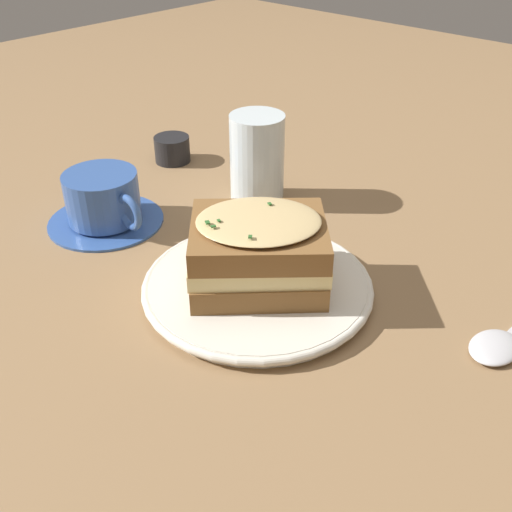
{
  "coord_description": "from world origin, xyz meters",
  "views": [
    {
      "loc": [
        -0.33,
        0.37,
        0.38
      ],
      "look_at": [
        0.01,
        0.0,
        0.05
      ],
      "focal_mm": 42.0,
      "sensor_mm": 36.0,
      "label": 1
    }
  ],
  "objects_px": {
    "dinner_plate": "(256,287)",
    "teacup_with_saucer": "(104,201)",
    "water_glass": "(257,159)",
    "sandwich": "(256,252)",
    "condiment_pot": "(172,149)",
    "spoon": "(499,343)"
  },
  "relations": [
    {
      "from": "dinner_plate",
      "to": "teacup_with_saucer",
      "type": "bearing_deg",
      "value": 3.92
    },
    {
      "from": "teacup_with_saucer",
      "to": "water_glass",
      "type": "relative_size",
      "value": 1.28
    },
    {
      "from": "dinner_plate",
      "to": "sandwich",
      "type": "height_order",
      "value": "sandwich"
    },
    {
      "from": "sandwich",
      "to": "teacup_with_saucer",
      "type": "xyz_separation_m",
      "value": [
        0.24,
        0.02,
        -0.02
      ]
    },
    {
      "from": "dinner_plate",
      "to": "condiment_pot",
      "type": "xyz_separation_m",
      "value": [
        0.32,
        -0.16,
        0.01
      ]
    },
    {
      "from": "condiment_pot",
      "to": "water_glass",
      "type": "bearing_deg",
      "value": 177.73
    },
    {
      "from": "dinner_plate",
      "to": "teacup_with_saucer",
      "type": "xyz_separation_m",
      "value": [
        0.24,
        0.02,
        0.02
      ]
    },
    {
      "from": "teacup_with_saucer",
      "to": "sandwich",
      "type": "bearing_deg",
      "value": 6.55
    },
    {
      "from": "dinner_plate",
      "to": "sandwich",
      "type": "bearing_deg",
      "value": 161.7
    },
    {
      "from": "dinner_plate",
      "to": "sandwich",
      "type": "distance_m",
      "value": 0.04
    },
    {
      "from": "water_glass",
      "to": "spoon",
      "type": "relative_size",
      "value": 0.7
    },
    {
      "from": "dinner_plate",
      "to": "sandwich",
      "type": "relative_size",
      "value": 1.39
    },
    {
      "from": "teacup_with_saucer",
      "to": "condiment_pot",
      "type": "height_order",
      "value": "teacup_with_saucer"
    },
    {
      "from": "dinner_plate",
      "to": "sandwich",
      "type": "xyz_separation_m",
      "value": [
        -0.0,
        0.0,
        0.04
      ]
    },
    {
      "from": "spoon",
      "to": "condiment_pot",
      "type": "bearing_deg",
      "value": -3.9
    },
    {
      "from": "water_glass",
      "to": "spoon",
      "type": "bearing_deg",
      "value": 170.09
    },
    {
      "from": "spoon",
      "to": "condiment_pot",
      "type": "xyz_separation_m",
      "value": [
        0.54,
        -0.07,
        0.01
      ]
    },
    {
      "from": "spoon",
      "to": "condiment_pot",
      "type": "distance_m",
      "value": 0.55
    },
    {
      "from": "sandwich",
      "to": "teacup_with_saucer",
      "type": "distance_m",
      "value": 0.24
    },
    {
      "from": "sandwich",
      "to": "condiment_pot",
      "type": "xyz_separation_m",
      "value": [
        0.32,
        -0.16,
        -0.03
      ]
    },
    {
      "from": "dinner_plate",
      "to": "water_glass",
      "type": "bearing_deg",
      "value": -47.91
    },
    {
      "from": "condiment_pot",
      "to": "sandwich",
      "type": "bearing_deg",
      "value": 152.98
    }
  ]
}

